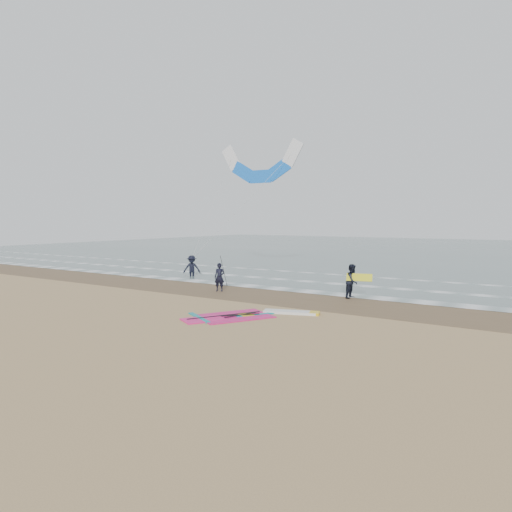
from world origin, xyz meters
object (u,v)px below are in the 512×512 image
Objects in this scene: person_wading at (192,264)px; surf_kite at (261,166)px; windsurf_rig at (250,315)px; person_walking at (352,281)px; person_standing at (220,277)px.

surf_kite is at bearing 16.07° from person_wading.
person_walking is at bearing 72.37° from windsurf_rig.
person_walking is 13.22m from person_wading.
person_standing is 7.48m from person_walking.
person_walking is (7.24, 1.88, 0.08)m from person_standing.
person_walking is at bearing -47.81° from person_wading.
person_wading is 0.22× the size of surf_kite.
person_wading reaches higher than windsurf_rig.
person_standing is 7.19m from person_wading.
windsurf_rig is 0.58× the size of surf_kite.
windsurf_rig is 17.33m from surf_kite.
person_wading is at bearing 87.13° from person_walking.
surf_kite is (3.18, 4.25, 7.15)m from person_wading.
windsurf_rig is 3.09× the size of person_standing.
person_wading is (-12.99, 2.43, 0.05)m from person_walking.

